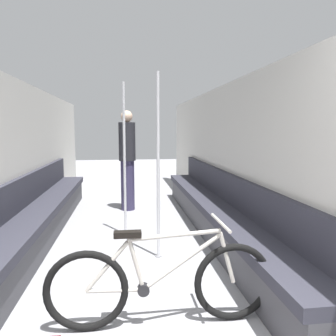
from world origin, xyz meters
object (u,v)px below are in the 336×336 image
(grab_pole_near, at_px, (125,162))
(passenger_standing, at_px, (127,159))
(bench_seat_row_right, at_px, (216,214))
(bicycle, at_px, (161,284))
(grab_pole_far, at_px, (158,169))
(bench_seat_row_left, at_px, (37,220))

(grab_pole_near, xyz_separation_m, passenger_standing, (0.05, 1.44, -0.09))
(bench_seat_row_right, distance_m, passenger_standing, 2.10)
(grab_pole_near, bearing_deg, bench_seat_row_right, -7.17)
(bench_seat_row_right, relative_size, grab_pole_near, 2.59)
(bicycle, distance_m, grab_pole_near, 2.32)
(bicycle, xyz_separation_m, passenger_standing, (-0.22, 3.64, 0.61))
(bench_seat_row_right, bearing_deg, grab_pole_far, -141.31)
(bench_seat_row_left, distance_m, passenger_standing, 2.09)
(bicycle, bearing_deg, bench_seat_row_right, 44.21)
(grab_pole_near, bearing_deg, bench_seat_row_left, -172.14)
(bench_seat_row_left, distance_m, grab_pole_far, 1.83)
(bicycle, bearing_deg, grab_pole_near, 77.00)
(bench_seat_row_left, distance_m, grab_pole_near, 1.37)
(bicycle, bearing_deg, passenger_standing, 73.56)
(grab_pole_far, bearing_deg, bench_seat_row_left, 155.13)
(bench_seat_row_right, height_order, bicycle, bench_seat_row_right)
(bench_seat_row_left, xyz_separation_m, grab_pole_near, (1.15, 0.16, 0.73))
(grab_pole_near, height_order, grab_pole_far, same)
(bench_seat_row_left, height_order, bench_seat_row_right, same)
(bicycle, distance_m, grab_pole_far, 1.51)
(bench_seat_row_left, bearing_deg, grab_pole_far, -24.87)
(passenger_standing, bearing_deg, bicycle, -52.66)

